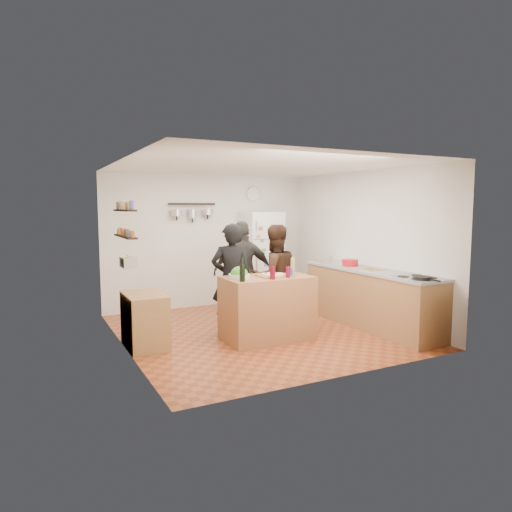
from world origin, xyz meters
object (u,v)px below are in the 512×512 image
pepper_mill (293,267)px  fridge (261,258)px  skillet (422,278)px  salad_bowl (239,276)px  side_table (145,320)px  wine_bottle (242,273)px  red_bowl (350,263)px  counter_run (370,299)px  person_left (232,279)px  wall_clock (253,194)px  person_center (274,277)px  prep_island (267,308)px  person_back (243,272)px  salt_canister (290,272)px

pepper_mill → fridge: 2.21m
skillet → salad_bowl: bearing=148.1°
side_table → wine_bottle: bearing=-29.9°
pepper_mill → red_bowl: size_ratio=0.73×
salad_bowl → wine_bottle: bearing=-106.5°
counter_run → fridge: 2.46m
person_left → wall_clock: (1.38, 2.02, 1.32)m
fridge → side_table: 3.25m
red_bowl → wall_clock: wall_clock is taller
counter_run → skillet: 1.25m
fridge → counter_run: bearing=-71.9°
person_center → fridge: bearing=-107.8°
prep_island → person_left: person_left is taller
person_left → person_back: 0.76m
wine_bottle → salt_canister: size_ratio=1.83×
counter_run → fridge: (-0.75, 2.30, 0.45)m
pepper_mill → counter_run: (1.34, -0.17, -0.56)m
skillet → person_left: bearing=139.3°
pepper_mill → person_left: bearing=151.2°
wine_bottle → counter_run: bearing=2.4°
prep_island → red_bowl: red_bowl is taller
person_center → pepper_mill: bearing=106.8°
skillet → red_bowl: red_bowl is taller
person_left → person_back: person_back is taller
salad_bowl → person_back: 1.17m
wine_bottle → person_left: bearing=77.3°
wine_bottle → fridge: (1.54, 2.40, -0.12)m
skillet → red_bowl: bearing=88.2°
red_bowl → counter_run: bearing=-83.7°
counter_run → wall_clock: 3.22m
pepper_mill → wall_clock: (0.59, 2.46, 1.14)m
salad_bowl → skillet: 2.48m
prep_island → red_bowl: bearing=10.8°
pepper_mill → person_left: person_left is taller
person_center → fridge: fridge is taller
side_table → salt_canister: bearing=-16.1°
person_center → side_table: bearing=3.5°
wine_bottle → red_bowl: wine_bottle is taller
prep_island → person_back: person_back is taller
counter_run → person_left: bearing=164.1°
fridge → wall_clock: 1.29m
pepper_mill → fridge: bearing=74.6°
red_bowl → side_table: size_ratio=0.33×
salt_canister → counter_run: size_ratio=0.05×
counter_run → side_table: bearing=170.7°
wine_bottle → counter_run: 2.36m
salad_bowl → salt_canister: (0.72, -0.17, 0.03)m
person_center → counter_run: person_center is taller
red_bowl → side_table: (-3.39, 0.11, -0.61)m
salad_bowl → side_table: 1.42m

